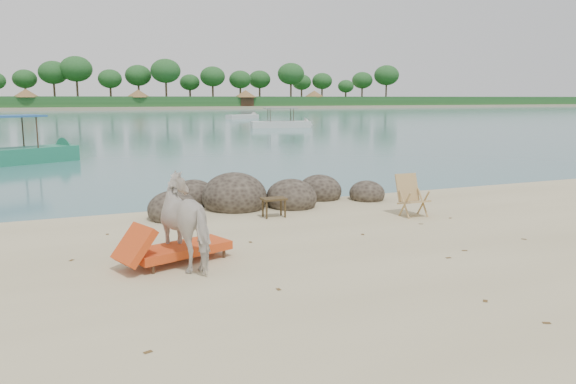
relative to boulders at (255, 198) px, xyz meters
name	(u,v)px	position (x,y,z in m)	size (l,w,h in m)	color
water	(79,115)	(-0.29, 84.35, -0.23)	(400.00, 400.00, 0.00)	#336467
far_shore	(65,107)	(-0.29, 164.35, -0.23)	(420.00, 90.00, 1.40)	tan
far_scenery	(69,96)	(-0.26, 131.04, 2.91)	(420.00, 18.00, 9.50)	#1E4C1E
boulders	(255,198)	(0.00, 0.00, 0.00)	(6.46, 2.97, 1.23)	black
cow	(191,222)	(-2.69, -4.41, 0.52)	(0.81, 1.77, 1.50)	beige
side_table	(274,209)	(-0.05, -1.48, -0.01)	(0.56, 0.36, 0.45)	black
lounge_chair	(181,245)	(-2.83, -4.22, 0.08)	(2.11, 0.74, 0.63)	#EA541B
deck_chair	(414,197)	(3.02, -2.67, 0.26)	(0.62, 0.69, 0.98)	tan
boat_near	(0,124)	(-6.69, 13.20, 1.47)	(6.99, 1.57, 3.39)	#1E7959
boat_mid	(281,111)	(15.59, 36.50, 1.30)	(6.30, 1.42, 3.07)	silver
boat_far	(243,116)	(19.59, 60.14, 0.10)	(5.79, 1.30, 0.67)	silver
dead_leaves	(349,257)	(-0.02, -5.04, -0.23)	(8.43, 7.02, 0.00)	brown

